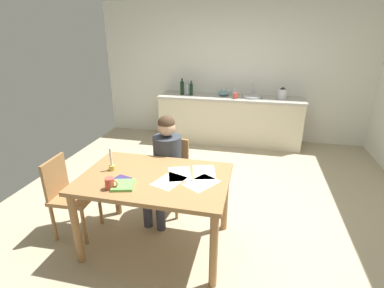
{
  "coord_description": "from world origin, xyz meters",
  "views": [
    {
      "loc": [
        0.48,
        -3.09,
        2.04
      ],
      "look_at": [
        -0.19,
        -0.16,
        0.85
      ],
      "focal_mm": 26.67,
      "sensor_mm": 36.0,
      "label": 1
    }
  ],
  "objects": [
    {
      "name": "teacup_on_counter",
      "position": [
        0.11,
        2.09,
        0.95
      ],
      "size": [
        0.11,
        0.07,
        0.1
      ],
      "color": "#D84C3F",
      "rests_on": "kitchen_counter"
    },
    {
      "name": "chair_at_table",
      "position": [
        -0.45,
        -0.17,
        0.48
      ],
      "size": [
        0.45,
        0.45,
        0.86
      ],
      "color": "#9E7042",
      "rests_on": "ground"
    },
    {
      "name": "sink_unit",
      "position": [
        0.4,
        2.24,
        0.92
      ],
      "size": [
        0.36,
        0.36,
        0.24
      ],
      "color": "#B2B7BC",
      "rests_on": "kitchen_counter"
    },
    {
      "name": "book_cookery",
      "position": [
        -0.59,
        -1.1,
        0.79
      ],
      "size": [
        0.23,
        0.23,
        0.02
      ],
      "primitive_type": "cube",
      "rotation": [
        0.0,
        0.0,
        0.27
      ],
      "color": "#69B752",
      "rests_on": "dining_table"
    },
    {
      "name": "chair_side_empty",
      "position": [
        -1.34,
        -0.88,
        0.47
      ],
      "size": [
        0.42,
        0.42,
        0.85
      ],
      "color": "#9E7042",
      "rests_on": "ground"
    },
    {
      "name": "paper_letter",
      "position": [
        -0.23,
        -0.92,
        0.78
      ],
      "size": [
        0.3,
        0.35,
        0.0
      ],
      "primitive_type": "cube",
      "rotation": [
        0.0,
        0.0,
        -0.35
      ],
      "color": "white",
      "rests_on": "dining_table"
    },
    {
      "name": "dining_table",
      "position": [
        -0.39,
        -0.86,
        0.67
      ],
      "size": [
        1.38,
        0.91,
        0.78
      ],
      "color": "#9E7042",
      "rests_on": "ground"
    },
    {
      "name": "person_seated",
      "position": [
        -0.46,
        -0.32,
        0.68
      ],
      "size": [
        0.38,
        0.62,
        1.19
      ],
      "color": "#333842",
      "rests_on": "ground"
    },
    {
      "name": "bottle_vinegar",
      "position": [
        -0.82,
        2.21,
        1.02
      ],
      "size": [
        0.07,
        0.07,
        0.29
      ],
      "color": "#8C999E",
      "rests_on": "kitchen_counter"
    },
    {
      "name": "wine_glass_back_left",
      "position": [
        -0.15,
        2.39,
        1.01
      ],
      "size": [
        0.07,
        0.07,
        0.15
      ],
      "color": "silver",
      "rests_on": "kitchen_counter"
    },
    {
      "name": "ground_plane",
      "position": [
        0.0,
        0.0,
        -0.02
      ],
      "size": [
        5.2,
        5.2,
        0.04
      ],
      "primitive_type": "cube",
      "color": "tan"
    },
    {
      "name": "paper_bill",
      "position": [
        0.07,
        -0.89,
        0.78
      ],
      "size": [
        0.34,
        0.36,
        0.0
      ],
      "primitive_type": "cube",
      "rotation": [
        0.0,
        0.0,
        -0.57
      ],
      "color": "white",
      "rests_on": "dining_table"
    },
    {
      "name": "wine_glass_near_sink",
      "position": [
        0.05,
        2.39,
        1.01
      ],
      "size": [
        0.07,
        0.07,
        0.15
      ],
      "color": "silver",
      "rests_on": "kitchen_counter"
    },
    {
      "name": "candlestick",
      "position": [
        -0.84,
        -0.83,
        0.84
      ],
      "size": [
        0.06,
        0.06,
        0.23
      ],
      "color": "gold",
      "rests_on": "dining_table"
    },
    {
      "name": "wall_back",
      "position": [
        0.0,
        2.6,
        1.3
      ],
      "size": [
        5.2,
        0.12,
        2.6
      ],
      "primitive_type": "cube",
      "color": "silver",
      "rests_on": "ground"
    },
    {
      "name": "paper_receipt",
      "position": [
        -0.17,
        -0.76,
        0.78
      ],
      "size": [
        0.29,
        0.35,
        0.0
      ],
      "primitive_type": "cube",
      "rotation": [
        0.0,
        0.0,
        0.33
      ],
      "color": "white",
      "rests_on": "dining_table"
    },
    {
      "name": "paper_envelope",
      "position": [
        0.05,
        -0.67,
        0.78
      ],
      "size": [
        0.27,
        0.34,
        0.0
      ],
      "primitive_type": "cube",
      "rotation": [
        0.0,
        0.0,
        0.23
      ],
      "color": "white",
      "rests_on": "dining_table"
    },
    {
      "name": "book_magazine",
      "position": [
        -0.66,
        -1.04,
        0.78
      ],
      "size": [
        0.19,
        0.23,
        0.02
      ],
      "primitive_type": "cube",
      "rotation": [
        0.0,
        0.0,
        -0.26
      ],
      "color": "navy",
      "rests_on": "dining_table"
    },
    {
      "name": "bottle_oil",
      "position": [
        -0.93,
        2.23,
        1.03
      ],
      "size": [
        0.07,
        0.07,
        0.31
      ],
      "color": "black",
      "rests_on": "kitchen_counter"
    },
    {
      "name": "kitchen_counter",
      "position": [
        0.0,
        2.24,
        0.45
      ],
      "size": [
        2.7,
        0.64,
        0.9
      ],
      "color": "beige",
      "rests_on": "ground"
    },
    {
      "name": "coffee_mug",
      "position": [
        -0.68,
        -1.16,
        0.83
      ],
      "size": [
        0.12,
        0.08,
        0.1
      ],
      "color": "#D84C3F",
      "rests_on": "dining_table"
    },
    {
      "name": "bottle_wine_red",
      "position": [
        -0.75,
        2.21,
        1.02
      ],
      "size": [
        0.06,
        0.06,
        0.27
      ],
      "color": "black",
      "rests_on": "kitchen_counter"
    },
    {
      "name": "stovetop_kettle",
      "position": [
        0.93,
        2.24,
        1.0
      ],
      "size": [
        0.18,
        0.18,
        0.22
      ],
      "color": "#B7BABF",
      "rests_on": "kitchen_counter"
    },
    {
      "name": "mixing_bowl",
      "position": [
        -0.13,
        2.28,
        0.95
      ],
      "size": [
        0.21,
        0.21,
        0.09
      ],
      "primitive_type": "ellipsoid",
      "color": "#668C99",
      "rests_on": "kitchen_counter"
    },
    {
      "name": "wine_glass_by_kettle",
      "position": [
        -0.04,
        2.39,
        1.01
      ],
      "size": [
        0.07,
        0.07,
        0.15
      ],
      "color": "silver",
      "rests_on": "kitchen_counter"
    }
  ]
}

